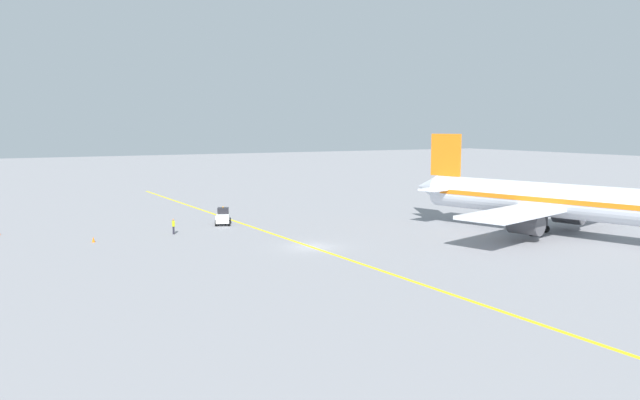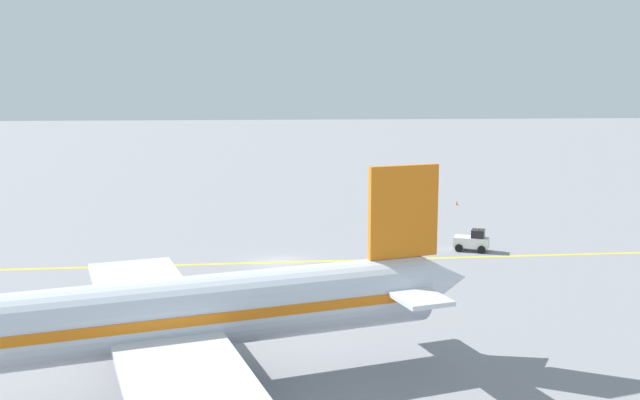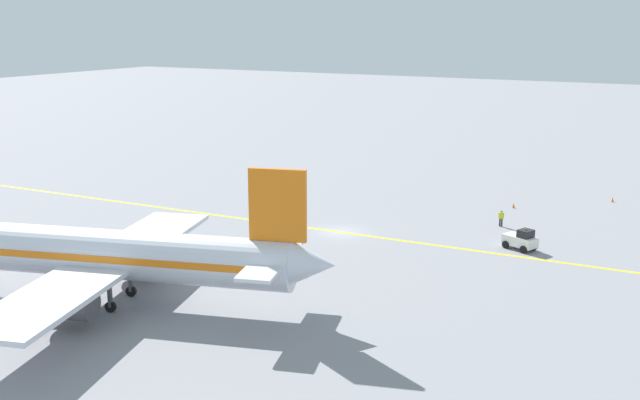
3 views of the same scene
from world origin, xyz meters
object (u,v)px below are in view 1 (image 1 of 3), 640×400
(airplane_at_gate, at_px, (554,201))
(ground_crew_worker, at_px, (173,226))
(traffic_cone_near_nose, at_px, (93,240))
(baggage_tug_white, at_px, (223,217))

(airplane_at_gate, bearing_deg, ground_crew_worker, -30.20)
(traffic_cone_near_nose, bearing_deg, airplane_at_gate, 155.75)
(traffic_cone_near_nose, bearing_deg, ground_crew_worker, -174.30)
(airplane_at_gate, relative_size, baggage_tug_white, 10.43)
(ground_crew_worker, bearing_deg, baggage_tug_white, -151.77)
(airplane_at_gate, relative_size, traffic_cone_near_nose, 63.48)
(airplane_at_gate, height_order, baggage_tug_white, airplane_at_gate)
(baggage_tug_white, bearing_deg, ground_crew_worker, 28.23)
(airplane_at_gate, distance_m, baggage_tug_white, 36.83)
(baggage_tug_white, bearing_deg, traffic_cone_near_nose, 16.59)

